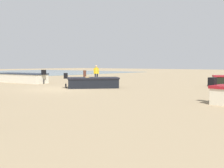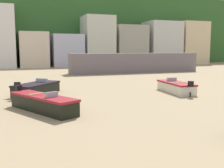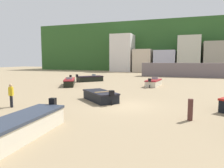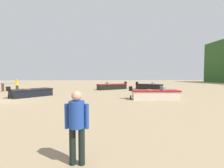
{
  "view_description": "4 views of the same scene",
  "coord_description": "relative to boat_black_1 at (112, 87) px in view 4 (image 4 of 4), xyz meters",
  "views": [
    {
      "loc": [
        12.48,
        14.81,
        1.7
      ],
      "look_at": [
        0.07,
        4.71,
        0.57
      ],
      "focal_mm": 44.54,
      "sensor_mm": 36.0,
      "label": 1
    },
    {
      "loc": [
        -11.41,
        -5.23,
        3.36
      ],
      "look_at": [
        -5.34,
        11.39,
        1.06
      ],
      "focal_mm": 43.56,
      "sensor_mm": 36.0,
      "label": 2
    },
    {
      "loc": [
        4.23,
        -14.48,
        3.21
      ],
      "look_at": [
        -3.7,
        8.25,
        0.56
      ],
      "focal_mm": 34.23,
      "sensor_mm": 36.0,
      "label": 3
    },
    {
      "loc": [
        12.57,
        8.1,
        1.91
      ],
      "look_at": [
        -5.74,
        9.29,
        1.05
      ],
      "focal_mm": 23.25,
      "sensor_mm": 36.0,
      "label": 4
    }
  ],
  "objects": [
    {
      "name": "boat_black_6",
      "position": [
        0.16,
        5.82,
        -0.02
      ],
      "size": [
        3.83,
        4.09,
        1.15
      ],
      "rotation": [
        0.0,
        0.0,
        5.58
      ],
      "color": "black",
      "rests_on": "ground"
    },
    {
      "name": "boat_black_1",
      "position": [
        0.0,
        0.0,
        0.0
      ],
      "size": [
        3.32,
        4.95,
        1.19
      ],
      "rotation": [
        0.0,
        0.0,
        3.61
      ],
      "color": "black",
      "rests_on": "ground"
    },
    {
      "name": "beach_walker_foreground",
      "position": [
        2.88,
        -12.68,
        0.5
      ],
      "size": [
        0.5,
        0.46,
        1.62
      ],
      "rotation": [
        0.0,
        0.0,
        5.76
      ],
      "color": "black",
      "rests_on": "ground"
    },
    {
      "name": "ground_plane",
      "position": [
        9.99,
        -9.6,
        -0.45
      ],
      "size": [
        160.0,
        160.0,
        0.0
      ],
      "primitive_type": "plane",
      "color": "#988261"
    },
    {
      "name": "mooring_post_near_water",
      "position": [
        2.17,
        -14.93,
        0.09
      ],
      "size": [
        0.3,
        0.3,
        1.08
      ],
      "primitive_type": "cylinder",
      "color": "#4F2A20",
      "rests_on": "ground"
    },
    {
      "name": "beach_walker_distant",
      "position": [
        19.42,
        -2.06,
        0.5
      ],
      "size": [
        0.37,
        0.54,
        1.62
      ],
      "rotation": [
        0.0,
        0.0,
        4.61
      ],
      "color": "black",
      "rests_on": "ground"
    },
    {
      "name": "boat_cream_3",
      "position": [
        10.35,
        3.02,
        -0.03
      ],
      "size": [
        1.69,
        4.29,
        1.13
      ],
      "rotation": [
        0.0,
        0.0,
        6.2
      ],
      "color": "beige",
      "rests_on": "ground"
    },
    {
      "name": "boat_black_2",
      "position": [
        7.8,
        -8.52,
        -0.06
      ],
      "size": [
        3.77,
        3.66,
        1.09
      ],
      "rotation": [
        0.0,
        0.0,
        0.82
      ],
      "color": "black",
      "rests_on": "ground"
    }
  ]
}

